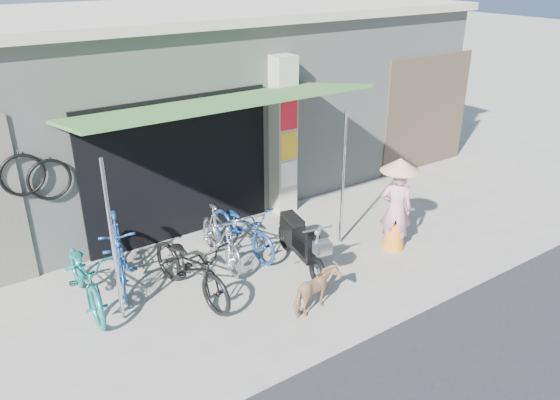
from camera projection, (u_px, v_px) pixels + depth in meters
ground at (327, 277)px, 8.52m from camera, size 80.00×80.00×0.00m
bicycle_shop at (179, 98)px, 11.61m from camera, size 12.30×5.30×3.66m
shop_pillar at (282, 137)px, 10.20m from camera, size 0.42×0.44×3.00m
awning at (218, 106)px, 8.26m from camera, size 4.60×1.88×2.72m
neighbour_right at (427, 113)px, 12.53m from camera, size 2.60×0.06×2.60m
bike_teal at (85, 276)px, 7.64m from camera, size 0.73×1.87×0.96m
bike_blue at (119, 252)px, 8.16m from camera, size 0.96×1.86×1.07m
bike_black at (191, 267)px, 7.86m from camera, size 0.90×1.93×0.98m
bike_silver at (220, 237)px, 8.73m from camera, size 0.61×1.61×0.95m
bike_navy at (243, 228)px, 9.10m from camera, size 0.77×1.74×0.88m
street_dog at (316, 291)px, 7.58m from camera, size 0.82×0.52×0.64m
moped at (300, 241)px, 8.68m from camera, size 0.58×1.67×0.95m
nun at (397, 204)px, 9.05m from camera, size 0.64×0.64×1.63m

